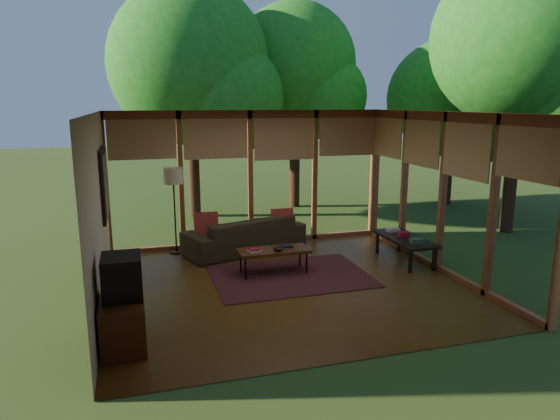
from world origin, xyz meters
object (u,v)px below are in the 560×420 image
object	(u,v)px
side_console	(405,240)
floor_lamp	(173,181)
coffee_table	(274,251)
television	(122,276)
sofa	(245,234)
media_cabinet	(123,320)

from	to	relation	value
side_console	floor_lamp	bearing A→B (deg)	156.16
coffee_table	television	bearing A→B (deg)	-141.31
coffee_table	side_console	xyz separation A→B (m)	(2.46, -0.05, 0.02)
television	coffee_table	size ratio (longest dim) A/B	0.46
television	coffee_table	world-z (taller)	television
sofa	floor_lamp	world-z (taller)	floor_lamp
media_cabinet	television	world-z (taller)	television
floor_lamp	sofa	bearing A→B (deg)	-12.22
media_cabinet	side_console	xyz separation A→B (m)	(4.87, 1.87, 0.11)
media_cabinet	coffee_table	distance (m)	3.08
sofa	coffee_table	world-z (taller)	sofa
sofa	media_cabinet	bearing A→B (deg)	38.12
floor_lamp	coffee_table	size ratio (longest dim) A/B	1.38
floor_lamp	media_cabinet	bearing A→B (deg)	-104.51
television	floor_lamp	bearing A→B (deg)	75.79
media_cabinet	sofa	bearing A→B (deg)	56.22
side_console	media_cabinet	bearing A→B (deg)	-159.02
media_cabinet	floor_lamp	world-z (taller)	floor_lamp
sofa	floor_lamp	distance (m)	1.70
coffee_table	floor_lamp	bearing A→B (deg)	131.09
media_cabinet	floor_lamp	size ratio (longest dim) A/B	0.61
sofa	media_cabinet	size ratio (longest dim) A/B	2.33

